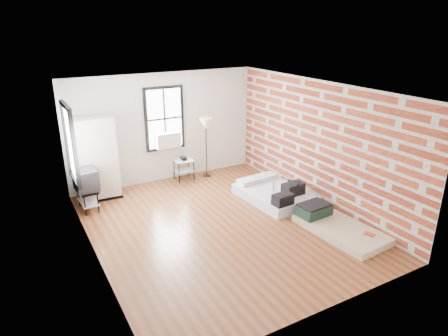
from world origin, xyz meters
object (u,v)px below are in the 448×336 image
mattress_bare (334,225)px  tv_stand (86,181)px  mattress_main (275,193)px  floor_lamp (206,127)px  side_table (184,164)px  wardrobe (96,159)px

mattress_bare → tv_stand: tv_stand is taller
mattress_main → floor_lamp: 2.58m
side_table → tv_stand: tv_stand is taller
wardrobe → tv_stand: size_ratio=2.07×
mattress_main → side_table: bearing=117.3°
mattress_bare → wardrobe: bearing=129.7°
wardrobe → side_table: 2.30m
mattress_main → tv_stand: tv_stand is taller
tv_stand → side_table: bearing=10.5°
mattress_main → wardrobe: size_ratio=0.94×
mattress_bare → floor_lamp: bearing=98.8°
mattress_bare → wardrobe: 5.52m
side_table → floor_lamp: bearing=-6.3°
mattress_bare → side_table: side_table is taller
wardrobe → floor_lamp: size_ratio=1.21×
wardrobe → floor_lamp: bearing=2.5°
mattress_bare → side_table: 4.30m
mattress_bare → floor_lamp: floor_lamp is taller
floor_lamp → side_table: bearing=173.7°
wardrobe → tv_stand: 0.72m
mattress_bare → wardrobe: wardrobe is taller
floor_lamp → tv_stand: size_ratio=1.71×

